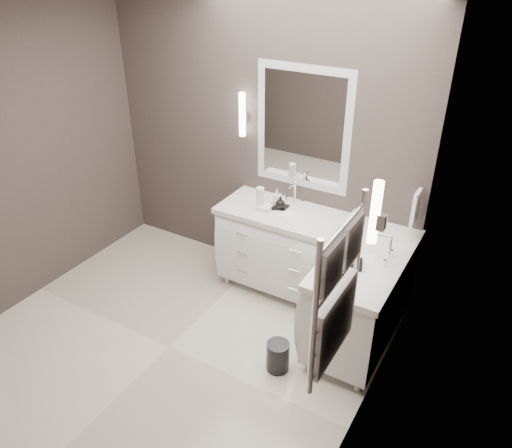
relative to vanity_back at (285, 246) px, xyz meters
The scene contains 19 objects.
floor 1.39m from the vanity_back, 110.17° to the right, with size 3.20×3.00×0.01m, color silver.
wall_back 1.01m from the vanity_back, 148.11° to the left, with size 3.20×0.01×2.70m, color #423835.
wall_left 2.54m from the vanity_back, 149.20° to the right, with size 0.01×3.00×2.70m, color #423835.
wall_right 1.89m from the vanity_back, 46.69° to the right, with size 0.01×3.00×2.70m, color #423835.
vanity_back is the anchor object (origin of this frame).
vanity_right 0.93m from the vanity_back, 20.38° to the right, with size 0.59×1.24×0.97m.
mirror_back 1.10m from the vanity_back, 90.00° to the left, with size 0.90×0.02×1.10m.
mirror_right 1.62m from the vanity_back, 20.48° to the right, with size 0.02×0.90×1.10m.
sconce_back 1.27m from the vanity_back, 160.98° to the left, with size 0.06×0.06×0.40m.
sconce_right 1.84m from the vanity_back, 43.07° to the right, with size 0.06×0.06×0.40m.
towel_bar_corner 1.26m from the vanity_back, ahead, with size 0.03×0.22×0.30m.
towel_ladder 2.16m from the vanity_back, 55.90° to the right, with size 0.06×0.58×0.90m.
waste_bin 1.13m from the vanity_back, 65.14° to the right, with size 0.18×0.18×0.25m, color black.
amenity_tray_back 0.39m from the vanity_back, 166.40° to the left, with size 0.17×0.12×0.02m, color black.
amenity_tray_right 1.04m from the vanity_back, 31.18° to the right, with size 0.12×0.16×0.02m, color black.
water_bottle 0.53m from the vanity_back, 164.80° to the right, with size 0.07×0.07×0.21m, color silver.
soap_bottle_a 0.48m from the vanity_back, 160.78° to the left, with size 0.07×0.07×0.15m, color white.
soap_bottle_b 0.45m from the vanity_back, behind, with size 0.09×0.09×0.11m, color black.
soap_bottle_c 1.08m from the vanity_back, 31.18° to the right, with size 0.06×0.06×0.15m, color white.
Camera 1 is at (2.21, -2.33, 2.98)m, focal length 35.00 mm.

